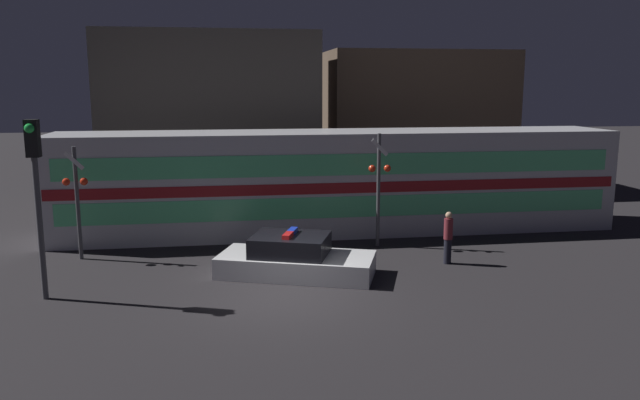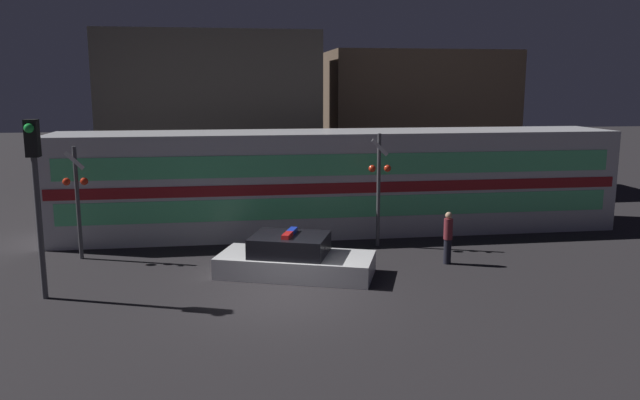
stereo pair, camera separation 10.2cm
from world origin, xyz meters
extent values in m
plane|color=#262326|center=(0.00, 0.00, 0.00)|extent=(120.00, 120.00, 0.00)
cube|color=silver|center=(2.72, 7.02, 1.82)|extent=(20.04, 2.99, 3.64)
cube|color=maroon|center=(2.72, 5.52, 1.82)|extent=(19.64, 0.03, 0.36)
cube|color=#59D88C|center=(2.72, 5.52, 1.17)|extent=(19.04, 0.02, 0.73)
cube|color=#59D88C|center=(2.72, 5.52, 2.62)|extent=(19.04, 0.02, 0.73)
cube|color=silver|center=(0.57, 1.78, 0.30)|extent=(4.68, 3.20, 0.59)
cube|color=black|center=(0.41, 1.83, 0.87)|extent=(2.50, 2.24, 0.55)
cube|color=red|center=(0.31, 1.57, 1.20)|extent=(0.38, 0.59, 0.12)
cube|color=blue|center=(0.50, 2.10, 1.20)|extent=(0.38, 0.59, 0.12)
cylinder|color=black|center=(5.17, 2.23, 0.38)|extent=(0.23, 0.23, 0.75)
cylinder|color=maroon|center=(5.17, 2.23, 1.06)|extent=(0.27, 0.27, 0.63)
sphere|color=tan|center=(5.17, 2.23, 1.48)|extent=(0.20, 0.20, 0.20)
cylinder|color=#4C4C51|center=(3.61, 4.60, 1.87)|extent=(0.12, 0.12, 3.73)
sphere|color=red|center=(3.36, 4.47, 2.61)|extent=(0.23, 0.23, 0.23)
sphere|color=red|center=(3.87, 4.47, 2.61)|extent=(0.23, 0.23, 0.23)
cube|color=white|center=(3.61, 4.52, 3.29)|extent=(0.58, 0.03, 0.58)
cylinder|color=#4C4C51|center=(-5.79, 4.44, 1.73)|extent=(0.12, 0.12, 3.46)
sphere|color=red|center=(-6.04, 4.31, 2.42)|extent=(0.23, 0.23, 0.23)
sphere|color=red|center=(-5.53, 4.31, 2.42)|extent=(0.23, 0.23, 0.23)
cube|color=white|center=(-5.79, 4.36, 3.05)|extent=(0.58, 0.03, 0.58)
cylinder|color=#4C4C51|center=(-5.87, 0.77, 1.78)|extent=(0.15, 0.15, 3.56)
cube|color=black|center=(-5.87, 0.77, 4.01)|extent=(0.30, 0.30, 0.90)
sphere|color=green|center=(-5.87, 0.57, 4.26)|extent=(0.23, 0.23, 0.23)
cube|color=#47423D|center=(-1.87, 13.37, 3.75)|extent=(9.18, 5.32, 7.50)
cube|color=brown|center=(8.29, 15.65, 3.46)|extent=(8.99, 4.94, 6.92)
camera|label=1|loc=(-1.36, -15.00, 5.25)|focal=35.00mm
camera|label=2|loc=(-1.26, -15.02, 5.25)|focal=35.00mm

